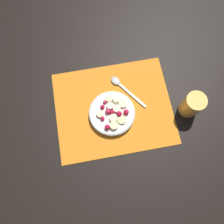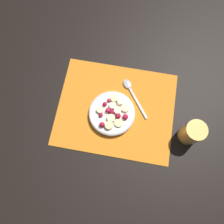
% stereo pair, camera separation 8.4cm
% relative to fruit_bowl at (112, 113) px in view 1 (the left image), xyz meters
% --- Properties ---
extents(ground_plane, '(3.00, 3.00, 0.00)m').
position_rel_fruit_bowl_xyz_m(ground_plane, '(0.01, 0.03, -0.02)').
color(ground_plane, black).
extents(placemat, '(0.46, 0.38, 0.01)m').
position_rel_fruit_bowl_xyz_m(placemat, '(0.01, 0.03, -0.02)').
color(placemat, orange).
rests_on(placemat, ground_plane).
extents(fruit_bowl, '(0.18, 0.18, 0.05)m').
position_rel_fruit_bowl_xyz_m(fruit_bowl, '(0.00, 0.00, 0.00)').
color(fruit_bowl, silver).
rests_on(fruit_bowl, placemat).
extents(spoon, '(0.13, 0.16, 0.01)m').
position_rel_fruit_bowl_xyz_m(spoon, '(0.06, 0.11, -0.01)').
color(spoon, '#B2B2B7').
rests_on(spoon, placemat).
extents(drinking_glass, '(0.08, 0.08, 0.11)m').
position_rel_fruit_bowl_xyz_m(drinking_glass, '(0.30, -0.03, 0.03)').
color(drinking_glass, '#F4CC66').
rests_on(drinking_glass, ground_plane).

